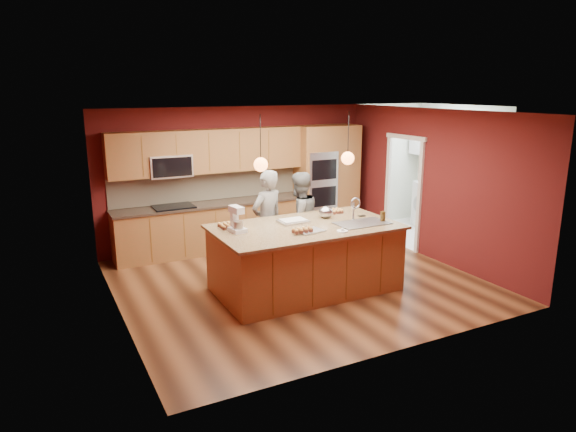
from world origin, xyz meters
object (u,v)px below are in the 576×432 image
stand_mixer (237,221)px  mixing_bowl (326,212)px  island (306,257)px  person_right (299,220)px  person_left (267,221)px

stand_mixer → mixing_bowl: 1.57m
island → mixing_bowl: island is taller
person_right → stand_mixer: bearing=19.1°
island → mixing_bowl: bearing=29.1°
mixing_bowl → stand_mixer: bearing=-175.9°
person_right → stand_mixer: person_right is taller
person_left → mixing_bowl: bearing=114.4°
person_right → mixing_bowl: (0.08, -0.75, 0.29)m
island → person_right: bearing=67.6°
island → mixing_bowl: (0.51, 0.28, 0.59)m
person_right → stand_mixer: (-1.48, -0.86, 0.36)m
person_left → stand_mixer: (-0.88, -0.86, 0.32)m
person_left → person_right: (0.60, 0.00, -0.04)m
stand_mixer → person_left: bearing=36.3°
island → person_left: bearing=99.9°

